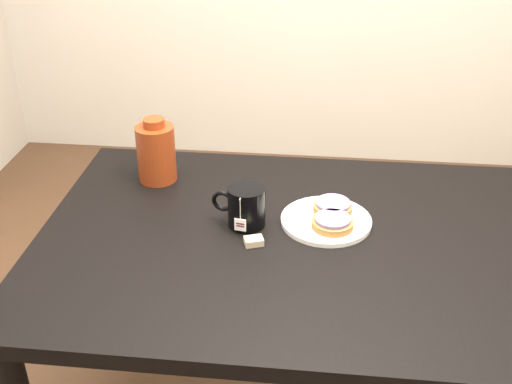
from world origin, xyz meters
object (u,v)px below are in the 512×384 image
bagel_front (333,222)px  mug (246,206)px  bagel_back (333,207)px  plate (326,220)px  teabag_pouch (254,241)px  bagel_package (156,152)px  table (316,266)px

bagel_front → mug: bearing=178.1°
bagel_front → bagel_back: bearing=89.8°
plate → teabag_pouch: (-0.17, -0.12, 0.00)m
teabag_pouch → bagel_front: bearing=23.2°
teabag_pouch → bagel_package: bearing=135.7°
bagel_package → mug: bearing=-37.5°
plate → bagel_front: 0.04m
bagel_front → bagel_package: 0.55m
teabag_pouch → plate: bearing=34.1°
teabag_pouch → bagel_package: 0.44m
table → teabag_pouch: bearing=-165.0°
bagel_front → teabag_pouch: bagel_front is taller
table → bagel_package: size_ratio=7.43×
bagel_back → mug: mug is taller
bagel_front → table: bearing=-131.5°
bagel_back → bagel_front: (-0.00, -0.08, -0.00)m
bagel_back → bagel_front: size_ratio=1.11×
table → teabag_pouch: size_ratio=31.11×
bagel_back → table: bearing=-106.8°
bagel_back → teabag_pouch: 0.25m
plate → bagel_package: (-0.49, 0.19, 0.08)m
table → mug: size_ratio=9.42×
table → bagel_front: bearing=48.5°
bagel_package → table: bearing=-29.5°
plate → bagel_package: size_ratio=1.24×
plate → bagel_package: bearing=158.9°
plate → mug: (-0.20, -0.03, 0.05)m
table → teabag_pouch: teabag_pouch is taller
plate → bagel_package: bagel_package is taller
bagel_back → bagel_package: bearing=163.8°
plate → teabag_pouch: bearing=-145.9°
plate → bagel_back: size_ratio=1.81×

